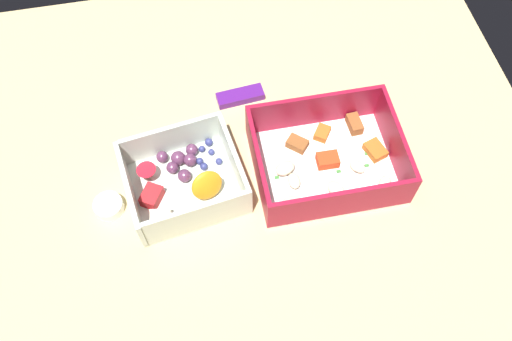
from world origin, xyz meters
TOP-DOWN VIEW (x-y plane):
  - table_surface at (0.00, 0.00)cm, footprint 80.00×80.00cm
  - pasta_container at (8.54, 0.61)cm, footprint 19.61×15.60cm
  - fruit_bowl at (-11.05, 1.36)cm, footprint 16.40×15.02cm
  - candy_bar at (-0.86, 14.63)cm, footprint 7.19×3.03cm
  - paper_cup_liner at (-21.20, 0.31)cm, footprint 3.82×3.82cm

SIDE VIEW (x-z plane):
  - table_surface at x=0.00cm, z-range 0.00..2.00cm
  - candy_bar at x=-0.86cm, z-range 2.00..3.20cm
  - paper_cup_liner at x=-21.20cm, z-range 2.00..3.63cm
  - fruit_bowl at x=-11.05cm, z-range 1.04..6.99cm
  - pasta_container at x=8.54cm, z-range 0.77..7.40cm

